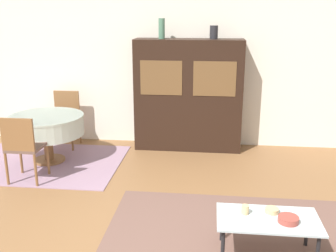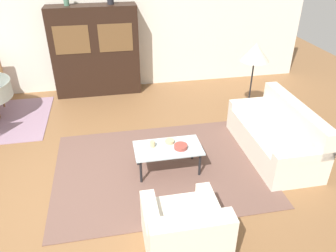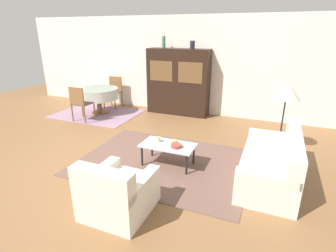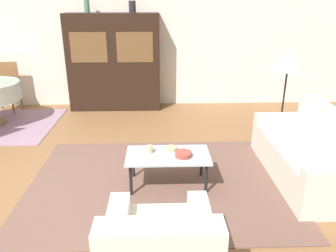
% 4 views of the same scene
% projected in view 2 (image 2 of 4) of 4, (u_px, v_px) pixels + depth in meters
% --- Properties ---
extents(ground_plane, '(14.00, 14.00, 0.00)m').
position_uv_depth(ground_plane, '(79.00, 196.00, 4.35)').
color(ground_plane, brown).
extents(wall_back, '(10.00, 0.06, 2.70)m').
position_uv_depth(wall_back, '(77.00, 28.00, 6.74)').
color(wall_back, silver).
rests_on(wall_back, ground_plane).
extents(area_rug, '(3.06, 2.31, 0.01)m').
position_uv_depth(area_rug, '(160.00, 168.00, 4.86)').
color(area_rug, brown).
rests_on(area_rug, ground_plane).
extents(couch, '(0.83, 1.77, 0.82)m').
position_uv_depth(couch, '(276.00, 136.00, 5.08)').
color(couch, silver).
rests_on(couch, ground_plane).
extents(armchair, '(0.81, 0.86, 0.79)m').
position_uv_depth(armchair, '(184.00, 234.00, 3.41)').
color(armchair, silver).
rests_on(armchair, ground_plane).
extents(coffee_table, '(0.96, 0.53, 0.39)m').
position_uv_depth(coffee_table, '(168.00, 150.00, 4.65)').
color(coffee_table, black).
rests_on(coffee_table, area_rug).
extents(display_cabinet, '(1.76, 0.47, 1.83)m').
position_uv_depth(display_cabinet, '(96.00, 51.00, 6.77)').
color(display_cabinet, black).
rests_on(display_cabinet, ground_plane).
extents(floor_lamp, '(0.52, 0.52, 1.39)m').
position_uv_depth(floor_lamp, '(255.00, 54.00, 5.74)').
color(floor_lamp, black).
rests_on(floor_lamp, ground_plane).
extents(cup, '(0.07, 0.07, 0.09)m').
position_uv_depth(cup, '(153.00, 144.00, 4.62)').
color(cup, tan).
rests_on(cup, coffee_table).
extents(bowl, '(0.19, 0.19, 0.06)m').
position_uv_depth(bowl, '(181.00, 147.00, 4.60)').
color(bowl, '#9E4238').
rests_on(bowl, coffee_table).
extents(bowl_small, '(0.13, 0.13, 0.05)m').
position_uv_depth(bowl_small, '(170.00, 141.00, 4.72)').
color(bowl_small, tan).
rests_on(bowl_small, coffee_table).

